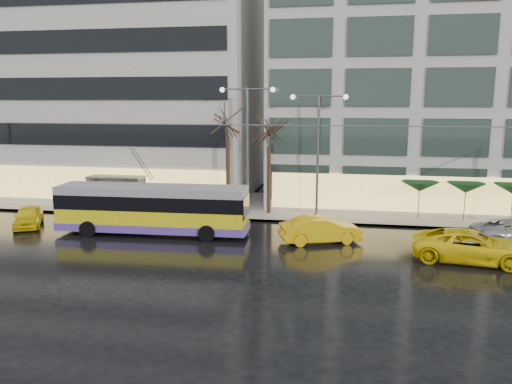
% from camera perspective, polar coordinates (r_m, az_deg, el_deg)
% --- Properties ---
extents(ground, '(140.00, 140.00, 0.00)m').
position_cam_1_polar(ground, '(26.96, -9.56, -7.62)').
color(ground, black).
rests_on(ground, ground).
extents(sidewalk, '(80.00, 10.00, 0.15)m').
position_cam_1_polar(sidewalk, '(39.57, -0.09, -1.51)').
color(sidewalk, gray).
rests_on(sidewalk, ground).
extents(kerb, '(80.00, 0.10, 0.15)m').
position_cam_1_polar(kerb, '(34.83, -1.50, -3.18)').
color(kerb, slate).
rests_on(kerb, ground).
extents(building_left, '(34.00, 14.00, 22.00)m').
position_cam_1_polar(building_left, '(49.77, -20.45, 13.14)').
color(building_left, beige).
rests_on(building_left, sidewalk).
extents(building_right, '(32.00, 14.00, 25.00)m').
position_cam_1_polar(building_right, '(44.53, 24.10, 15.22)').
color(building_right, beige).
rests_on(building_right, sidewalk).
extents(trolleybus, '(11.99, 4.77, 5.52)m').
position_cam_1_polar(trolleybus, '(31.84, -11.74, -2.09)').
color(trolleybus, yellow).
rests_on(trolleybus, ground).
extents(catenary, '(42.24, 5.12, 7.00)m').
position_cam_1_polar(catenary, '(33.22, -3.61, 3.46)').
color(catenary, '#595B60').
rests_on(catenary, ground).
extents(bus_shelter, '(4.20, 1.60, 2.51)m').
position_cam_1_polar(bus_shelter, '(39.29, -16.05, 0.79)').
color(bus_shelter, '#595B60').
rests_on(bus_shelter, sidewalk).
extents(street_lamp_near, '(3.96, 0.36, 9.03)m').
position_cam_1_polar(street_lamp_near, '(35.63, -0.99, 6.77)').
color(street_lamp_near, '#595B60').
rests_on(street_lamp_near, sidewalk).
extents(street_lamp_far, '(3.96, 0.36, 8.53)m').
position_cam_1_polar(street_lamp_far, '(35.05, 7.11, 6.17)').
color(street_lamp_far, '#595B60').
rests_on(street_lamp_far, sidewalk).
extents(tree_a, '(3.20, 3.20, 8.40)m').
position_cam_1_polar(tree_a, '(36.08, -3.30, 8.54)').
color(tree_a, black).
rests_on(tree_a, sidewalk).
extents(tree_b, '(3.20, 3.20, 7.70)m').
position_cam_1_polar(tree_b, '(35.75, 1.51, 7.43)').
color(tree_b, black).
rests_on(tree_b, sidewalk).
extents(parasol_a, '(2.50, 2.50, 2.65)m').
position_cam_1_polar(parasol_a, '(35.99, 18.21, 0.59)').
color(parasol_a, '#595B60').
rests_on(parasol_a, sidewalk).
extents(parasol_b, '(2.50, 2.50, 2.65)m').
position_cam_1_polar(parasol_b, '(36.56, 22.86, 0.44)').
color(parasol_b, '#595B60').
rests_on(parasol_b, sidewalk).
extents(taxi_a, '(3.29, 4.33, 1.37)m').
position_cam_1_polar(taxi_a, '(36.48, -24.58, -2.53)').
color(taxi_a, yellow).
rests_on(taxi_a, ground).
extents(taxi_b, '(5.05, 3.20, 1.57)m').
position_cam_1_polar(taxi_b, '(29.71, 7.40, -4.27)').
color(taxi_b, yellow).
rests_on(taxi_b, ground).
extents(taxi_c, '(6.25, 3.58, 1.64)m').
position_cam_1_polar(taxi_c, '(28.34, 23.35, -5.72)').
color(taxi_c, yellow).
rests_on(taxi_c, ground).
extents(pedestrian_a, '(1.16, 1.18, 2.19)m').
position_cam_1_polar(pedestrian_a, '(38.06, -14.95, 0.03)').
color(pedestrian_a, black).
rests_on(pedestrian_a, sidewalk).
extents(pedestrian_b, '(0.92, 0.89, 1.50)m').
position_cam_1_polar(pedestrian_b, '(39.69, -11.26, -0.47)').
color(pedestrian_b, black).
rests_on(pedestrian_b, sidewalk).
extents(pedestrian_c, '(1.27, 0.91, 2.11)m').
position_cam_1_polar(pedestrian_c, '(38.23, -16.68, -0.55)').
color(pedestrian_c, black).
rests_on(pedestrian_c, sidewalk).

